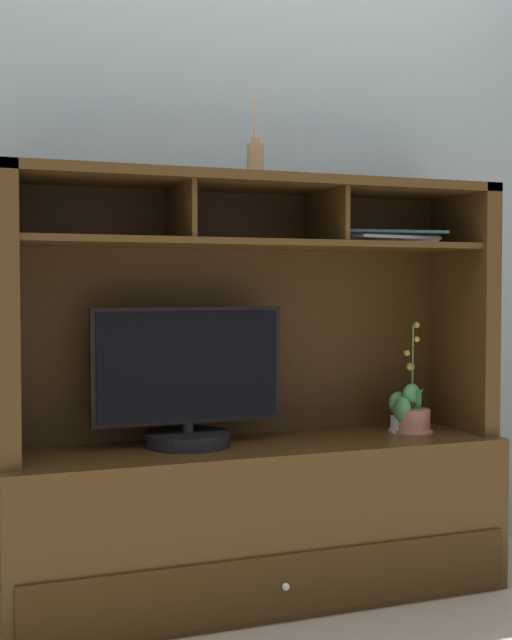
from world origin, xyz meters
The scene contains 8 objects.
floor_plane centered at (0.00, 0.00, -0.01)m, with size 6.00×6.00×0.02m, color tan.
back_wall centered at (0.00, 0.26, 1.40)m, with size 6.00×0.02×2.80m, color gray.
media_console centered at (0.00, 0.01, 0.40)m, with size 1.62×0.50×1.36m.
tv_monitor centered at (-0.22, 0.02, 0.69)m, with size 0.61×0.27×0.44m.
potted_orchid centered at (0.58, -0.01, 0.55)m, with size 0.14×0.14×0.38m.
potted_fern centered at (0.55, 0.01, 0.57)m, with size 0.11×0.11×0.17m.
magazine_stack_left centered at (0.47, 0.03, 1.18)m, with size 0.41×0.29×0.04m.
diffuser_bottle centered at (0.00, 0.01, 1.41)m, with size 0.06×0.06×0.28m.
Camera 1 is at (-0.95, -2.54, 1.01)m, focal length 47.38 mm.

